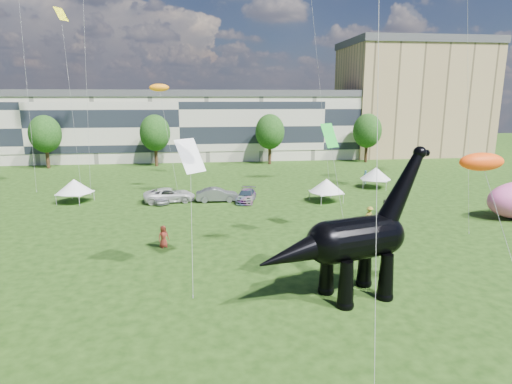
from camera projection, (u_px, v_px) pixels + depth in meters
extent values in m
plane|color=#16330C|center=(273.00, 306.00, 24.77)|extent=(220.00, 220.00, 0.00)
cube|color=beige|center=(181.00, 128.00, 82.58)|extent=(78.00, 11.00, 12.00)
cube|color=tan|center=(411.00, 101.00, 90.11)|extent=(28.00, 18.00, 22.00)
cylinder|color=#382314|center=(48.00, 159.00, 72.20)|extent=(0.56, 0.56, 3.20)
ellipsoid|color=#14380F|center=(45.00, 131.00, 71.17)|extent=(5.20, 5.20, 6.24)
cylinder|color=#382314|center=(156.00, 157.00, 74.34)|extent=(0.56, 0.56, 3.20)
ellipsoid|color=#14380F|center=(155.00, 130.00, 73.31)|extent=(5.20, 5.20, 6.24)
cylinder|color=#382314|center=(270.00, 155.00, 76.72)|extent=(0.56, 0.56, 3.20)
ellipsoid|color=#14380F|center=(270.00, 129.00, 75.70)|extent=(5.20, 5.20, 6.24)
cylinder|color=#382314|center=(366.00, 154.00, 78.86)|extent=(0.56, 0.56, 3.20)
ellipsoid|color=#14380F|center=(367.00, 128.00, 77.84)|extent=(5.20, 5.20, 6.24)
cone|color=black|center=(346.00, 284.00, 24.30)|extent=(1.20, 1.20, 2.82)
sphere|color=black|center=(345.00, 304.00, 24.57)|extent=(1.03, 1.03, 1.03)
cone|color=black|center=(327.00, 271.00, 26.17)|extent=(1.20, 1.20, 2.82)
sphere|color=black|center=(326.00, 290.00, 26.44)|extent=(1.03, 1.03, 1.03)
cone|color=black|center=(386.00, 277.00, 25.36)|extent=(1.20, 1.20, 2.82)
sphere|color=black|center=(385.00, 296.00, 25.63)|extent=(1.03, 1.03, 1.03)
cone|color=black|center=(365.00, 264.00, 27.23)|extent=(1.20, 1.20, 2.82)
sphere|color=black|center=(364.00, 282.00, 27.50)|extent=(1.03, 1.03, 1.03)
cylinder|color=black|center=(357.00, 238.00, 25.24)|extent=(4.49, 3.51, 2.54)
sphere|color=black|center=(328.00, 243.00, 24.50)|extent=(2.54, 2.54, 2.54)
sphere|color=black|center=(384.00, 234.00, 25.98)|extent=(2.45, 2.45, 2.45)
cone|color=black|center=(402.00, 189.00, 25.82)|extent=(3.79, 2.31, 4.98)
sphere|color=black|center=(420.00, 153.00, 25.78)|extent=(0.79, 0.79, 0.79)
cylinder|color=black|center=(423.00, 153.00, 25.89)|extent=(0.75, 0.58, 0.41)
cone|color=black|center=(298.00, 252.00, 23.84)|extent=(5.32, 3.24, 2.76)
imported|color=#B5B5BA|center=(158.00, 197.00, 48.70)|extent=(3.08, 4.34, 1.37)
imported|color=slate|center=(217.00, 195.00, 49.33)|extent=(4.84, 1.74, 1.59)
imported|color=silver|center=(169.00, 195.00, 49.12)|extent=(6.12, 3.41, 1.62)
imported|color=#595960|center=(246.00, 196.00, 49.34)|extent=(3.01, 5.11, 1.39)
cube|color=white|center=(326.00, 192.00, 49.18)|extent=(3.67, 3.67, 0.12)
cone|color=white|center=(326.00, 185.00, 49.00)|extent=(4.64, 4.64, 1.52)
cylinder|color=#999999|center=(321.00, 201.00, 47.52)|extent=(0.06, 0.06, 1.12)
cylinder|color=#999999|center=(343.00, 199.00, 48.48)|extent=(0.06, 0.06, 1.12)
cylinder|color=#999999|center=(309.00, 195.00, 50.12)|extent=(0.06, 0.06, 1.12)
cylinder|color=#999999|center=(331.00, 193.00, 51.08)|extent=(0.06, 0.06, 1.12)
cube|color=white|center=(375.00, 179.00, 56.69)|extent=(4.13, 4.13, 0.12)
cone|color=white|center=(376.00, 173.00, 56.51)|extent=(5.24, 5.24, 1.56)
cylinder|color=#999999|center=(363.00, 185.00, 55.89)|extent=(0.06, 0.06, 1.14)
cylinder|color=#999999|center=(386.00, 186.00, 55.03)|extent=(0.06, 0.06, 1.14)
cylinder|color=#999999|center=(365.00, 181.00, 58.60)|extent=(0.06, 0.06, 1.14)
cylinder|color=#999999|center=(387.00, 182.00, 57.73)|extent=(0.06, 0.06, 1.14)
cube|color=white|center=(75.00, 193.00, 48.73)|extent=(3.91, 3.91, 0.12)
cone|color=white|center=(74.00, 186.00, 48.55)|extent=(4.96, 4.96, 1.55)
cylinder|color=#999999|center=(56.00, 200.00, 47.74)|extent=(0.06, 0.06, 1.14)
cylinder|color=#999999|center=(79.00, 201.00, 47.19)|extent=(0.06, 0.06, 1.14)
cylinder|color=#999999|center=(72.00, 194.00, 50.51)|extent=(0.06, 0.06, 1.14)
cylinder|color=#999999|center=(94.00, 196.00, 49.96)|extent=(0.06, 0.06, 1.14)
imported|color=#244B85|center=(338.00, 245.00, 32.21)|extent=(0.65, 0.79, 1.86)
imported|color=olive|center=(370.00, 216.00, 40.27)|extent=(1.32, 1.08, 1.79)
imported|color=#2B5A6D|center=(365.00, 177.00, 59.73)|extent=(0.70, 0.79, 1.82)
imported|color=black|center=(385.00, 207.00, 44.07)|extent=(0.53, 1.46, 1.56)
imported|color=#A8372A|center=(163.00, 237.00, 34.24)|extent=(1.05, 0.93, 1.81)
ellipsoid|color=#F3450C|center=(482.00, 162.00, 21.94)|extent=(2.08, 2.63, 0.94)
ellipsoid|color=orange|center=(159.00, 88.00, 48.61)|extent=(2.41, 2.00, 0.86)
plane|color=yellow|center=(61.00, 14.00, 60.28)|extent=(2.18, 2.49, 1.86)
plane|color=white|center=(190.00, 156.00, 27.66)|extent=(2.50, 2.48, 2.10)
plane|color=green|center=(330.00, 136.00, 34.37)|extent=(2.16, 1.89, 1.88)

